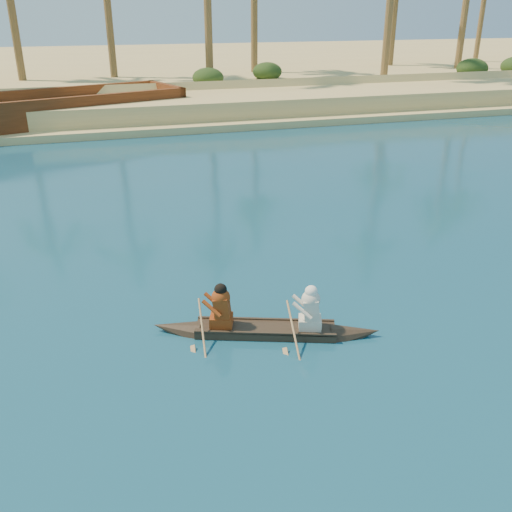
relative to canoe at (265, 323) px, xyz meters
name	(u,v)px	position (x,y,z in m)	size (l,w,h in m)	color
sandy_embankment	(200,70)	(8.00, 43.78, 0.29)	(150.00, 51.00, 1.50)	#D4BC78
shrub_cluster	(248,83)	(8.00, 28.39, 0.97)	(100.00, 6.00, 2.40)	#223814
canoe	(265,323)	(0.00, 0.00, 0.00)	(4.33, 2.04, 1.21)	#35261D
barge_mid	(58,114)	(-4.00, 22.52, 0.51)	(13.43, 7.84, 2.12)	brown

